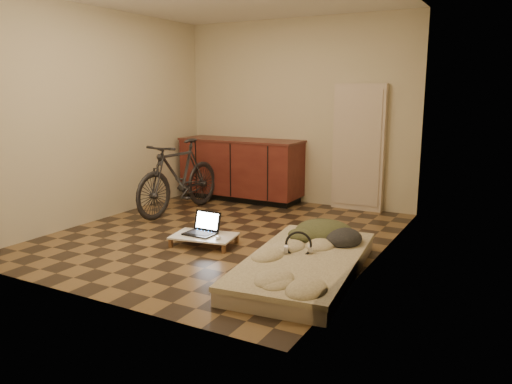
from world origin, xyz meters
The scene contains 10 objects.
room_shell centered at (0.00, 0.00, 1.30)m, with size 3.50×4.00×2.60m.
cabinets centered at (-0.75, 1.70, 0.47)m, with size 1.84×0.62×0.91m.
appliance_panel centered at (0.95, 1.94, 0.85)m, with size 0.70×0.10×1.70m, color beige.
bicycle centered at (-1.08, 0.63, 0.53)m, with size 0.49×1.65×1.07m, color black.
futon centered at (1.30, -0.68, 0.08)m, with size 1.12×2.01×0.16m.
clothing_pile centered at (1.29, -0.07, 0.29)m, with size 0.64×0.53×0.26m, color #383D23, non-canonical shape.
headphones centered at (1.22, -0.63, 0.25)m, with size 0.27×0.25×0.18m, color black, non-canonical shape.
lap_desk centered at (0.03, -0.42, 0.10)m, with size 0.72×0.54×0.11m.
laptop centered at (-0.02, -0.37, 0.16)m, with size 0.33×0.30×0.22m.
mouse centered at (0.24, -0.46, 0.13)m, with size 0.06×0.09×0.03m, color silver.
Camera 1 is at (2.95, -4.60, 1.61)m, focal length 35.00 mm.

